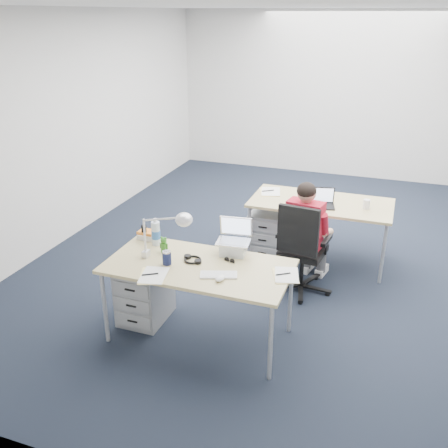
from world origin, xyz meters
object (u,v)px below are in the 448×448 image
object	(u,v)px
desk_near	(198,270)
desk_far	(321,206)
cordless_phone	(144,232)
computer_mouse	(220,278)
can_koozie	(167,258)
bear_figurine	(164,244)
office_chair	(301,266)
sunglasses	(229,260)
seated_person	(308,233)
water_bottle	(156,232)
drawer_pedestal_far	(268,232)
dark_laptop	(321,198)
silver_laptop	(233,238)
book_stack	(147,235)
drawer_pedestal_near	(145,293)
desk_lamp	(160,234)
headphones	(193,259)
far_cup	(366,204)
wireless_keyboard	(219,275)

from	to	relation	value
desk_near	desk_far	bearing A→B (deg)	69.01
desk_far	cordless_phone	world-z (taller)	cordless_phone
computer_mouse	can_koozie	size ratio (longest dim) A/B	0.86
can_koozie	bear_figurine	xyz separation A→B (m)	(-0.13, 0.21, 0.01)
desk_near	office_chair	xyz separation A→B (m)	(0.69, 1.11, -0.40)
computer_mouse	sunglasses	distance (m)	0.34
seated_person	water_bottle	size ratio (longest dim) A/B	4.53
desk_far	water_bottle	world-z (taller)	water_bottle
drawer_pedestal_far	dark_laptop	bearing A→B (deg)	-10.45
desk_near	bear_figurine	world-z (taller)	bear_figurine
bear_figurine	cordless_phone	bearing A→B (deg)	173.61
silver_laptop	book_stack	bearing A→B (deg)	170.76
drawer_pedestal_near	computer_mouse	bearing A→B (deg)	-18.27
drawer_pedestal_far	computer_mouse	world-z (taller)	computer_mouse
book_stack	desk_lamp	world-z (taller)	desk_lamp
drawer_pedestal_near	headphones	bearing A→B (deg)	-4.86
headphones	water_bottle	distance (m)	0.50
seated_person	can_koozie	distance (m)	1.68
desk_far	computer_mouse	xyz separation A→B (m)	(-0.47, -2.10, 0.07)
bear_figurine	drawer_pedestal_near	bearing A→B (deg)	-147.97
office_chair	desk_lamp	world-z (taller)	desk_lamp
book_stack	silver_laptop	bearing A→B (deg)	-1.93
headphones	sunglasses	bearing A→B (deg)	40.71
desk_far	book_stack	bearing A→B (deg)	-131.68
drawer_pedestal_near	drawer_pedestal_far	distance (m)	1.91
office_chair	far_cup	xyz separation A→B (m)	(0.55, 0.75, 0.50)
desk_lamp	desk_near	bearing A→B (deg)	14.85
drawer_pedestal_near	cordless_phone	bearing A→B (deg)	111.59
seated_person	sunglasses	world-z (taller)	seated_person
wireless_keyboard	desk_lamp	distance (m)	0.64
silver_laptop	sunglasses	bearing A→B (deg)	-90.11
office_chair	desk_lamp	bearing A→B (deg)	-126.51
office_chair	sunglasses	distance (m)	1.16
silver_laptop	computer_mouse	xyz separation A→B (m)	(0.06, -0.50, -0.14)
can_koozie	book_stack	xyz separation A→B (m)	(-0.41, 0.42, -0.02)
computer_mouse	headphones	world-z (taller)	computer_mouse
desk_far	book_stack	xyz separation A→B (m)	(-1.40, -1.58, 0.09)
desk_near	drawer_pedestal_far	bearing A→B (deg)	85.85
desk_near	bear_figurine	xyz separation A→B (m)	(-0.39, 0.13, 0.12)
desk_far	far_cup	world-z (taller)	far_cup
cordless_phone	drawer_pedestal_near	bearing A→B (deg)	-64.52
computer_mouse	cordless_phone	distance (m)	1.07
desk_far	drawer_pedestal_near	bearing A→B (deg)	-126.34
book_stack	wireless_keyboard	bearing A→B (deg)	-27.00
drawer_pedestal_far	headphones	size ratio (longest dim) A/B	2.79
desk_near	sunglasses	distance (m)	0.28
seated_person	headphones	distance (m)	1.46
desk_near	silver_laptop	size ratio (longest dim) A/B	5.13
drawer_pedestal_near	can_koozie	xyz separation A→B (m)	(0.34, -0.18, 0.52)
drawer_pedestal_far	computer_mouse	size ratio (longest dim) A/B	5.11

